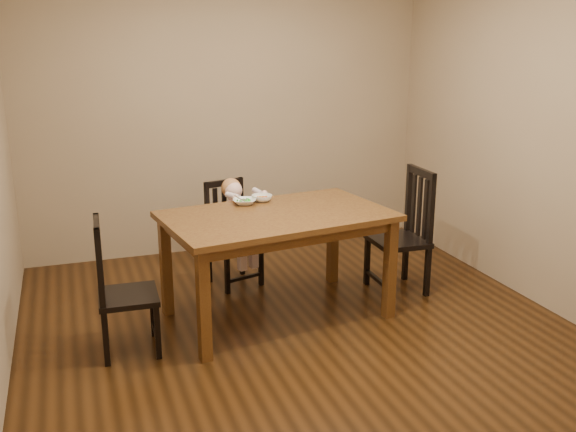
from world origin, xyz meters
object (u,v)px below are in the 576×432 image
object	(u,v)px
chair_left	(120,290)
bowl_peas	(244,202)
dining_table	(277,226)
bowl_veg	(262,198)
chair_child	(232,235)
chair_right	(404,233)
toddler	(234,222)

from	to	relation	value
chair_left	bowl_peas	distance (m)	1.22
dining_table	bowl_veg	xyz separation A→B (m)	(-0.00, 0.38, 0.12)
chair_child	dining_table	bearing A→B (deg)	85.38
bowl_peas	chair_child	bearing A→B (deg)	89.29
chair_child	chair_left	bearing A→B (deg)	28.47
dining_table	bowl_peas	distance (m)	0.39
bowl_peas	bowl_veg	world-z (taller)	bowl_veg
chair_right	toddler	xyz separation A→B (m)	(-1.32, 0.60, 0.06)
chair_left	toddler	world-z (taller)	chair_left
chair_left	bowl_peas	world-z (taller)	chair_left
toddler	bowl_veg	size ratio (longest dim) A/B	3.07
chair_right	toddler	size ratio (longest dim) A/B	2.08
dining_table	bowl_veg	distance (m)	0.40
chair_child	bowl_peas	xyz separation A→B (m)	(-0.01, -0.46, 0.42)
chair_left	chair_child	bearing A→B (deg)	136.76
dining_table	toddler	world-z (taller)	dining_table
toddler	chair_right	bearing A→B (deg)	139.94
dining_table	chair_child	size ratio (longest dim) A/B	1.97
bowl_veg	chair_child	bearing A→B (deg)	110.15
toddler	bowl_veg	distance (m)	0.49
dining_table	chair_right	size ratio (longest dim) A/B	1.69
chair_child	chair_right	world-z (taller)	chair_right
dining_table	chair_left	size ratio (longest dim) A/B	1.87
toddler	bowl_veg	xyz separation A→B (m)	(0.14, -0.37, 0.29)
toddler	chair_child	bearing A→B (deg)	-90.00
dining_table	chair_right	bearing A→B (deg)	7.45
dining_table	bowl_peas	world-z (taller)	bowl_peas
bowl_peas	bowl_veg	size ratio (longest dim) A/B	1.09
chair_child	toddler	xyz separation A→B (m)	(0.01, -0.04, 0.13)
chair_right	toddler	distance (m)	1.45
dining_table	chair_left	bearing A→B (deg)	-170.07
dining_table	bowl_peas	size ratio (longest dim) A/B	9.90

